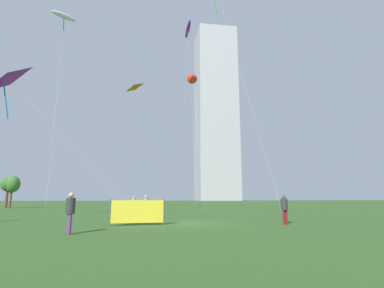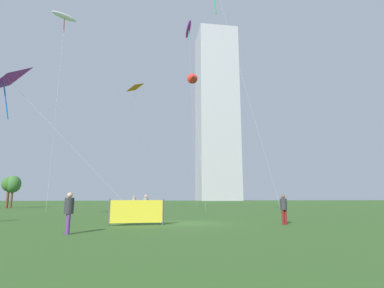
# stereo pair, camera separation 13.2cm
# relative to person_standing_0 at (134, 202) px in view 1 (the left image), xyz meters

# --- Properties ---
(ground) EXTENTS (280.00, 280.00, 0.00)m
(ground) POSITION_rel_person_standing_0_xyz_m (4.30, -19.29, -1.07)
(ground) COLOR #335623
(person_standing_0) EXTENTS (0.41, 0.41, 1.85)m
(person_standing_0) POSITION_rel_person_standing_0_xyz_m (0.00, 0.00, 0.00)
(person_standing_0) COLOR maroon
(person_standing_0) RESTS_ON ground
(person_standing_1) EXTENTS (0.40, 0.40, 1.81)m
(person_standing_1) POSITION_rel_person_standing_0_xyz_m (9.85, -21.10, -0.02)
(person_standing_1) COLOR maroon
(person_standing_1) RESTS_ON ground
(person_standing_2) EXTENTS (0.41, 0.41, 1.86)m
(person_standing_2) POSITION_rel_person_standing_0_xyz_m (-2.06, -23.95, 0.01)
(person_standing_2) COLOR #593372
(person_standing_2) RESTS_ON ground
(person_standing_4) EXTENTS (0.41, 0.41, 1.85)m
(person_standing_4) POSITION_rel_person_standing_0_xyz_m (1.44, -13.46, 0.00)
(person_standing_4) COLOR maroon
(person_standing_4) RESTS_ON ground
(kite_flying_0) EXTENTS (12.32, 3.07, 12.31)m
(kite_flying_0) POSITION_rel_person_standing_0_xyz_m (-10.05, -13.71, 10.04)
(kite_flying_0) COLOR silver
(kite_flying_0) RESTS_ON ground
(kite_flying_1) EXTENTS (1.90, 8.82, 17.85)m
(kite_flying_1) POSITION_rel_person_standing_0_xyz_m (-0.52, 1.92, 16.14)
(kite_flying_1) COLOR silver
(kite_flying_1) RESTS_ON ground
(kite_flying_2) EXTENTS (1.85, 8.01, 21.98)m
(kite_flying_2) POSITION_rel_person_standing_0_xyz_m (8.53, 5.59, 19.99)
(kite_flying_2) COLOR silver
(kite_flying_2) RESTS_ON ground
(kite_flying_4) EXTENTS (1.71, 4.50, 34.11)m
(kite_flying_4) POSITION_rel_person_standing_0_xyz_m (8.63, 11.13, 32.12)
(kite_flying_4) COLOR silver
(kite_flying_4) RESTS_ON ground
(kite_flying_5) EXTENTS (2.77, 4.75, 26.99)m
(kite_flying_5) POSITION_rel_person_standing_0_xyz_m (-10.16, -0.49, 24.85)
(kite_flying_5) COLOR silver
(kite_flying_5) RESTS_ON ground
(park_tree_1) EXTENTS (2.15, 2.15, 4.89)m
(park_tree_1) POSITION_rel_person_standing_0_xyz_m (-19.89, 11.62, 2.57)
(park_tree_1) COLOR brown
(park_tree_1) RESTS_ON ground
(park_tree_2) EXTENTS (2.28, 2.28, 5.06)m
(park_tree_2) POSITION_rel_person_standing_0_xyz_m (-19.33, 11.67, 2.60)
(park_tree_2) COLOR brown
(park_tree_2) RESTS_ON ground
(distant_highrise_0) EXTENTS (21.71, 20.89, 96.78)m
(distant_highrise_0) POSITION_rel_person_standing_0_xyz_m (39.99, 113.04, 47.32)
(distant_highrise_0) COLOR #A8A8AD
(distant_highrise_0) RESTS_ON ground
(event_banner) EXTENTS (3.22, 0.23, 1.52)m
(event_banner) POSITION_rel_person_standing_0_xyz_m (0.90, -20.25, -0.26)
(event_banner) COLOR #4C4C4C
(event_banner) RESTS_ON ground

